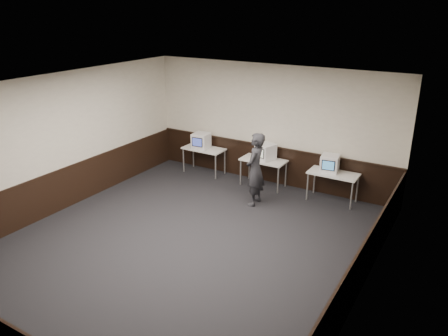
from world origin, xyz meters
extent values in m
plane|color=black|center=(0.00, 0.00, 0.00)|extent=(8.00, 8.00, 0.00)
plane|color=white|center=(0.00, 0.00, 3.20)|extent=(8.00, 8.00, 0.00)
plane|color=beige|center=(0.00, 4.00, 1.60)|extent=(7.00, 0.00, 7.00)
plane|color=beige|center=(-3.50, 0.00, 1.60)|extent=(0.00, 8.00, 8.00)
plane|color=beige|center=(3.50, 0.00, 1.60)|extent=(0.00, 8.00, 8.00)
cube|color=black|center=(0.00, 3.98, 0.50)|extent=(6.98, 0.04, 1.00)
cube|color=black|center=(-3.48, 0.00, 0.50)|extent=(0.04, 7.98, 1.00)
cube|color=black|center=(3.48, 0.00, 0.50)|extent=(0.04, 7.98, 1.00)
cube|color=black|center=(0.00, 3.96, 1.02)|extent=(6.98, 0.06, 0.04)
cube|color=silver|center=(-1.90, 3.60, 0.73)|extent=(1.20, 0.60, 0.04)
cylinder|color=#999999|center=(-2.45, 3.35, 0.35)|extent=(0.04, 0.04, 0.71)
cylinder|color=#999999|center=(-1.35, 3.35, 0.35)|extent=(0.04, 0.04, 0.71)
cylinder|color=#999999|center=(-2.45, 3.85, 0.35)|extent=(0.04, 0.04, 0.71)
cylinder|color=#999999|center=(-1.35, 3.85, 0.35)|extent=(0.04, 0.04, 0.71)
cube|color=silver|center=(0.00, 3.60, 0.73)|extent=(1.20, 0.60, 0.04)
cylinder|color=#999999|center=(-0.55, 3.35, 0.35)|extent=(0.04, 0.04, 0.71)
cylinder|color=#999999|center=(0.55, 3.35, 0.35)|extent=(0.04, 0.04, 0.71)
cylinder|color=#999999|center=(-0.55, 3.85, 0.35)|extent=(0.04, 0.04, 0.71)
cylinder|color=#999999|center=(0.55, 3.85, 0.35)|extent=(0.04, 0.04, 0.71)
cube|color=silver|center=(1.90, 3.60, 0.73)|extent=(1.20, 0.60, 0.04)
cylinder|color=#999999|center=(1.35, 3.35, 0.35)|extent=(0.04, 0.04, 0.71)
cylinder|color=#999999|center=(2.45, 3.35, 0.35)|extent=(0.04, 0.04, 0.71)
cylinder|color=#999999|center=(1.35, 3.85, 0.35)|extent=(0.04, 0.04, 0.71)
cylinder|color=#999999|center=(2.45, 3.85, 0.35)|extent=(0.04, 0.04, 0.71)
cube|color=white|center=(-1.96, 3.57, 0.97)|extent=(0.49, 0.51, 0.44)
cube|color=black|center=(-1.94, 3.33, 0.99)|extent=(0.33, 0.05, 0.26)
cube|color=#3847A5|center=(-1.94, 3.32, 0.99)|extent=(0.29, 0.03, 0.22)
cube|color=white|center=(0.03, 3.64, 0.96)|extent=(0.55, 0.56, 0.43)
cube|color=black|center=(-0.04, 3.43, 0.98)|extent=(0.31, 0.12, 0.26)
cube|color=beige|center=(-0.04, 3.42, 0.98)|extent=(0.26, 0.09, 0.21)
cube|color=white|center=(1.77, 3.64, 0.96)|extent=(0.48, 0.50, 0.42)
cube|color=black|center=(1.81, 3.42, 0.98)|extent=(0.32, 0.06, 0.25)
cube|color=teal|center=(1.81, 3.41, 0.98)|extent=(0.27, 0.04, 0.21)
imported|color=#25252A|center=(0.33, 2.46, 0.90)|extent=(0.50, 0.70, 1.81)
camera|label=1|loc=(4.71, -6.29, 4.62)|focal=35.00mm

